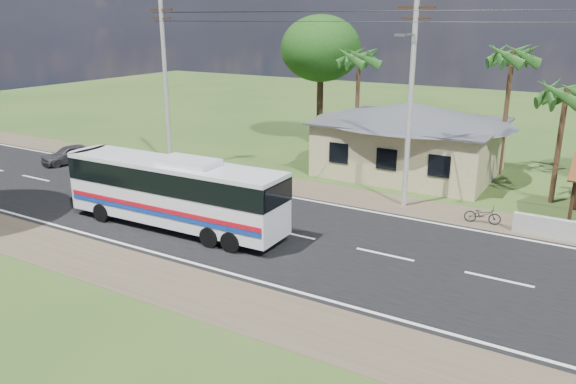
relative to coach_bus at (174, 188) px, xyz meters
The scene contains 11 objects.
ground 5.69m from the coach_bus, 22.33° to the left, with size 120.00×120.00×0.00m, color #2A4819.
road 5.69m from the coach_bus, 22.33° to the left, with size 120.00×16.00×0.03m.
house 16.18m from the coach_bus, 68.41° to the left, with size 12.40×10.00×5.00m.
utility_poles 12.05m from the coach_bus, 48.20° to the left, with size 32.80×2.22×11.00m.
palm_near 19.82m from the coach_bus, 42.05° to the left, with size 2.80×2.80×6.70m.
palm_mid 21.32m from the coach_bus, 58.02° to the left, with size 2.80×2.80×8.20m.
palm_far 18.66m from the coach_bus, 86.99° to the left, with size 2.80×2.80×7.70m.
tree_behind_house 20.91m from the coach_bus, 98.66° to the left, with size 6.00×6.00×9.61m.
coach_bus is the anchor object (origin of this frame).
motorcycle 14.48m from the coach_bus, 33.29° to the left, with size 0.58×1.67×0.88m, color black.
small_car 15.41m from the coach_bus, 158.52° to the left, with size 1.48×3.67×1.25m, color #2A2A2C.
Camera 1 is at (11.96, -20.32, 9.33)m, focal length 35.00 mm.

